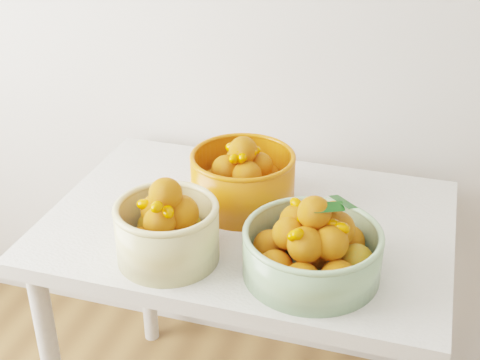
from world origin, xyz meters
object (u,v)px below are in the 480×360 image
(bowl_cream, at_px, (167,229))
(bowl_green, at_px, (313,248))
(table, at_px, (248,250))
(bowl_orange, at_px, (243,178))

(bowl_cream, relative_size, bowl_green, 0.77)
(bowl_cream, bearing_deg, table, 58.91)
(bowl_green, height_order, bowl_orange, bowl_green)
(bowl_cream, xyz_separation_m, bowl_orange, (0.09, 0.28, -0.00))
(table, xyz_separation_m, bowl_orange, (-0.03, 0.07, 0.17))
(bowl_orange, bearing_deg, table, -62.26)
(bowl_cream, height_order, bowl_orange, bowl_cream)
(table, xyz_separation_m, bowl_cream, (-0.13, -0.21, 0.17))
(table, height_order, bowl_cream, bowl_cream)
(table, relative_size, bowl_orange, 3.67)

